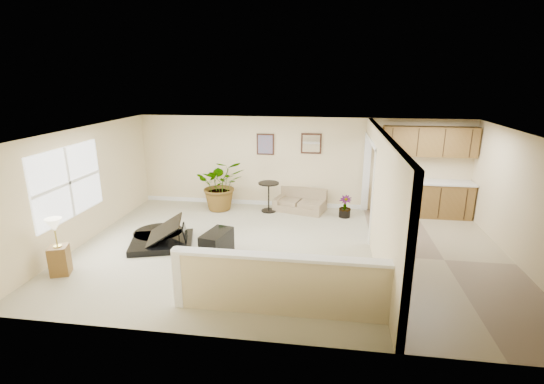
# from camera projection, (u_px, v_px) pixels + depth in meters

# --- Properties ---
(floor) EXTENTS (9.00, 9.00, 0.00)m
(floor) POSITION_uv_depth(u_px,v_px,m) (288.00, 251.00, 8.31)
(floor) COLOR #B1A889
(floor) RESTS_ON ground
(back_wall) EXTENTS (9.00, 0.04, 2.50)m
(back_wall) POSITION_uv_depth(u_px,v_px,m) (300.00, 163.00, 10.81)
(back_wall) COLOR beige
(back_wall) RESTS_ON floor
(front_wall) EXTENTS (9.00, 0.04, 2.50)m
(front_wall) POSITION_uv_depth(u_px,v_px,m) (265.00, 260.00, 5.11)
(front_wall) COLOR beige
(front_wall) RESTS_ON floor
(left_wall) EXTENTS (0.04, 6.00, 2.50)m
(left_wall) POSITION_uv_depth(u_px,v_px,m) (83.00, 186.00, 8.57)
(left_wall) COLOR beige
(left_wall) RESTS_ON floor
(right_wall) EXTENTS (0.04, 6.00, 2.50)m
(right_wall) POSITION_uv_depth(u_px,v_px,m) (528.00, 204.00, 7.35)
(right_wall) COLOR beige
(right_wall) RESTS_ON floor
(ceiling) EXTENTS (9.00, 6.00, 0.04)m
(ceiling) POSITION_uv_depth(u_px,v_px,m) (289.00, 132.00, 7.60)
(ceiling) COLOR silver
(ceiling) RESTS_ON back_wall
(kitchen_vinyl) EXTENTS (2.70, 6.00, 0.01)m
(kitchen_vinyl) POSITION_uv_depth(u_px,v_px,m) (444.00, 260.00, 7.88)
(kitchen_vinyl) COLOR tan
(kitchen_vinyl) RESTS_ON floor
(interior_partition) EXTENTS (0.18, 5.99, 2.50)m
(interior_partition) POSITION_uv_depth(u_px,v_px,m) (378.00, 196.00, 7.96)
(interior_partition) COLOR beige
(interior_partition) RESTS_ON floor
(pony_half_wall) EXTENTS (3.42, 0.22, 1.00)m
(pony_half_wall) POSITION_uv_depth(u_px,v_px,m) (278.00, 284.00, 5.97)
(pony_half_wall) COLOR beige
(pony_half_wall) RESTS_ON floor
(left_window) EXTENTS (0.05, 2.15, 1.45)m
(left_window) POSITION_uv_depth(u_px,v_px,m) (68.00, 183.00, 8.04)
(left_window) COLOR white
(left_window) RESTS_ON left_wall
(wall_art_left) EXTENTS (0.48, 0.04, 0.58)m
(wall_art_left) POSITION_uv_depth(u_px,v_px,m) (265.00, 144.00, 10.77)
(wall_art_left) COLOR #361C13
(wall_art_left) RESTS_ON back_wall
(wall_mirror) EXTENTS (0.55, 0.04, 0.55)m
(wall_mirror) POSITION_uv_depth(u_px,v_px,m) (311.00, 144.00, 10.58)
(wall_mirror) COLOR #361C13
(wall_mirror) RESTS_ON back_wall
(kitchen_cabinets) EXTENTS (2.36, 0.65, 2.33)m
(kitchen_cabinets) POSITION_uv_depth(u_px,v_px,m) (421.00, 183.00, 10.23)
(kitchen_cabinets) COLOR brown
(kitchen_cabinets) RESTS_ON floor
(piano) EXTENTS (1.77, 1.77, 1.23)m
(piano) POSITION_uv_depth(u_px,v_px,m) (161.00, 221.00, 8.56)
(piano) COLOR black
(piano) RESTS_ON floor
(piano_bench) EXTENTS (0.57, 0.86, 0.52)m
(piano_bench) POSITION_uv_depth(u_px,v_px,m) (217.00, 244.00, 8.00)
(piano_bench) COLOR black
(piano_bench) RESTS_ON floor
(loveseat) EXTENTS (1.53, 1.10, 0.76)m
(loveseat) POSITION_uv_depth(u_px,v_px,m) (300.00, 200.00, 10.77)
(loveseat) COLOR #96835F
(loveseat) RESTS_ON floor
(accent_table) EXTENTS (0.56, 0.56, 0.81)m
(accent_table) POSITION_uv_depth(u_px,v_px,m) (269.00, 193.00, 10.60)
(accent_table) COLOR black
(accent_table) RESTS_ON floor
(palm_plant) EXTENTS (1.54, 1.43, 1.41)m
(palm_plant) POSITION_uv_depth(u_px,v_px,m) (221.00, 185.00, 10.72)
(palm_plant) COLOR black
(palm_plant) RESTS_ON floor
(small_plant) EXTENTS (0.39, 0.39, 0.57)m
(small_plant) POSITION_uv_depth(u_px,v_px,m) (345.00, 208.00, 10.24)
(small_plant) COLOR black
(small_plant) RESTS_ON floor
(lamp_stand) EXTENTS (0.41, 0.41, 1.09)m
(lamp_stand) POSITION_uv_depth(u_px,v_px,m) (58.00, 251.00, 7.21)
(lamp_stand) COLOR brown
(lamp_stand) RESTS_ON floor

